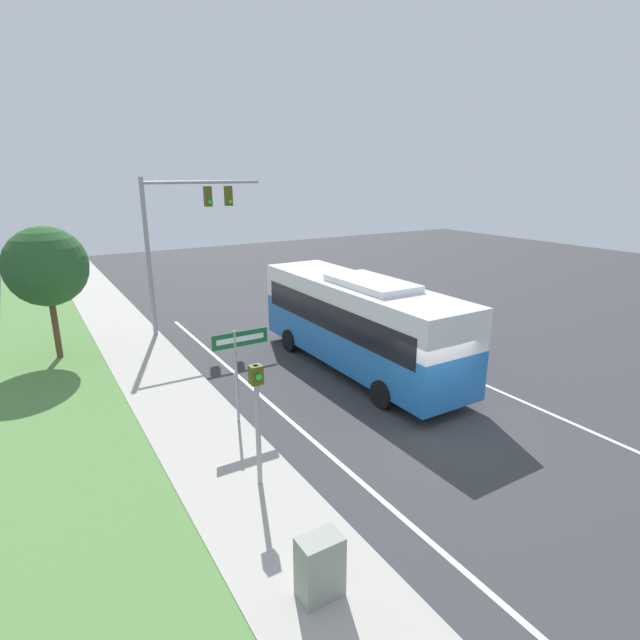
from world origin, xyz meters
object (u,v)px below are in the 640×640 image
object	(u,v)px
pedestrian_signal	(257,407)
street_sign	(239,356)
utility_cabinet	(320,567)
bus	(358,319)
signal_gantry	(181,226)

from	to	relation	value
pedestrian_signal	street_sign	distance (m)	3.30
pedestrian_signal	utility_cabinet	xyz separation A→B (m)	(-0.49, -3.56, -1.42)
street_sign	utility_cabinet	distance (m)	7.03
bus	street_sign	world-z (taller)	bus
bus	signal_gantry	world-z (taller)	signal_gantry
signal_gantry	street_sign	world-z (taller)	signal_gantry
signal_gantry	utility_cabinet	xyz separation A→B (m)	(-2.78, -16.51, -4.28)
pedestrian_signal	utility_cabinet	bearing A→B (deg)	-97.92
signal_gantry	street_sign	distance (m)	10.27
utility_cabinet	signal_gantry	bearing A→B (deg)	80.46
utility_cabinet	street_sign	bearing A→B (deg)	78.61
street_sign	utility_cabinet	xyz separation A→B (m)	(-1.36, -6.74, -1.45)
pedestrian_signal	utility_cabinet	world-z (taller)	pedestrian_signal
bus	street_sign	xyz separation A→B (m)	(-5.52, -1.78, 0.16)
bus	utility_cabinet	xyz separation A→B (m)	(-6.88, -8.53, -1.29)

